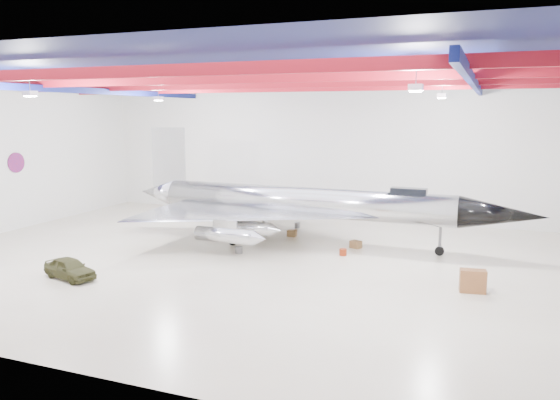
% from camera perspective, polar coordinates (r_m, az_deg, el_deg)
% --- Properties ---
extents(floor, '(40.00, 40.00, 0.00)m').
position_cam_1_polar(floor, '(32.61, -3.09, -6.35)').
color(floor, beige).
rests_on(floor, ground).
extents(wall_back, '(40.00, 0.00, 40.00)m').
position_cam_1_polar(wall_back, '(45.62, 4.62, 5.11)').
color(wall_back, silver).
rests_on(wall_back, floor).
extents(ceiling, '(40.00, 40.00, 0.00)m').
position_cam_1_polar(ceiling, '(31.49, -3.27, 13.32)').
color(ceiling, '#0A0F38').
rests_on(ceiling, wall_back).
extents(ceiling_structure, '(39.50, 29.50, 1.08)m').
position_cam_1_polar(ceiling_structure, '(31.45, -3.26, 12.09)').
color(ceiling_structure, maroon).
rests_on(ceiling_structure, ceiling).
extents(wall_roundel, '(0.10, 1.50, 1.50)m').
position_cam_1_polar(wall_roundel, '(45.09, -25.86, 3.54)').
color(wall_roundel, '#B21414').
rests_on(wall_roundel, wall_left).
extents(jet_aircraft, '(27.90, 16.20, 7.61)m').
position_cam_1_polar(jet_aircraft, '(36.54, 2.30, -0.63)').
color(jet_aircraft, silver).
rests_on(jet_aircraft, floor).
extents(jeep, '(3.52, 2.13, 1.12)m').
position_cam_1_polar(jeep, '(31.09, -21.11, -6.67)').
color(jeep, '#3D3D1E').
rests_on(jeep, floor).
extents(desk, '(1.31, 0.78, 1.14)m').
position_cam_1_polar(desk, '(28.51, 19.50, -7.99)').
color(desk, brown).
rests_on(desk, floor).
extents(toolbox_red, '(0.52, 0.46, 0.30)m').
position_cam_1_polar(toolbox_red, '(39.47, 1.43, -3.36)').
color(toolbox_red, maroon).
rests_on(toolbox_red, floor).
extents(engine_drum, '(0.59, 0.59, 0.41)m').
position_cam_1_polar(engine_drum, '(34.29, -4.32, -5.22)').
color(engine_drum, '#59595B').
rests_on(engine_drum, floor).
extents(parts_bin, '(0.83, 0.76, 0.47)m').
position_cam_1_polar(parts_bin, '(35.81, 7.92, -4.62)').
color(parts_bin, olive).
rests_on(parts_bin, floor).
extents(tool_chest, '(0.55, 0.55, 0.41)m').
position_cam_1_polar(tool_chest, '(33.89, 6.60, -5.43)').
color(tool_chest, maroon).
rests_on(tool_chest, floor).
extents(oil_barrel, '(0.64, 0.52, 0.43)m').
position_cam_1_polar(oil_barrel, '(38.73, 1.25, -3.50)').
color(oil_barrel, olive).
rests_on(oil_barrel, floor).
extents(spares_box, '(0.48, 0.48, 0.38)m').
position_cam_1_polar(spares_box, '(41.58, 1.82, -2.65)').
color(spares_box, '#59595B').
rests_on(spares_box, floor).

